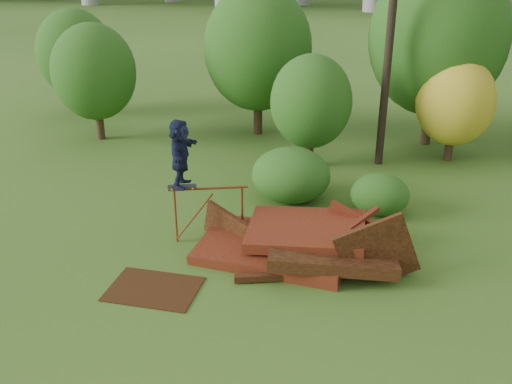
% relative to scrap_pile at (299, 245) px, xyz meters
% --- Properties ---
extents(ground, '(240.00, 240.00, 0.00)m').
position_rel_scrap_pile_xyz_m(ground, '(-0.40, -1.64, -0.38)').
color(ground, '#2D5116').
rests_on(ground, ground).
extents(scrap_pile, '(5.83, 2.99, 2.15)m').
position_rel_scrap_pile_xyz_m(scrap_pile, '(0.00, 0.00, 0.00)').
color(scrap_pile, '#45160C').
rests_on(scrap_pile, ground).
extents(grind_rail, '(1.99, 0.73, 1.56)m').
position_rel_scrap_pile_xyz_m(grind_rail, '(-2.51, 0.47, 0.71)').
color(grind_rail, '#6B3110').
rests_on(grind_rail, ground).
extents(skateboard, '(0.78, 0.43, 0.08)m').
position_rel_scrap_pile_xyz_m(skateboard, '(-3.15, 0.26, 1.23)').
color(skateboard, black).
rests_on(skateboard, grind_rail).
extents(skater, '(0.66, 1.70, 1.79)m').
position_rel_scrap_pile_xyz_m(skater, '(-3.15, 0.26, 2.15)').
color(skater, '#161B36').
rests_on(skater, skateboard).
extents(flat_plate, '(2.09, 1.50, 0.03)m').
position_rel_scrap_pile_xyz_m(flat_plate, '(-3.08, -2.15, -0.37)').
color(flat_plate, '#331B0B').
rests_on(flat_plate, ground).
extents(tree_0, '(3.31, 3.31, 4.66)m').
position_rel_scrap_pile_xyz_m(tree_0, '(-9.45, 7.86, 2.37)').
color(tree_0, black).
rests_on(tree_0, ground).
extents(tree_1, '(4.35, 4.35, 6.05)m').
position_rel_scrap_pile_xyz_m(tree_1, '(-3.29, 9.99, 3.16)').
color(tree_1, black).
rests_on(tree_1, ground).
extents(tree_2, '(2.85, 2.85, 4.02)m').
position_rel_scrap_pile_xyz_m(tree_2, '(-0.66, 6.67, 1.99)').
color(tree_2, black).
rests_on(tree_2, ground).
extents(tree_3, '(5.15, 5.15, 7.14)m').
position_rel_scrap_pile_xyz_m(tree_3, '(3.57, 10.19, 3.79)').
color(tree_3, black).
rests_on(tree_3, ground).
extents(tree_4, '(2.77, 2.77, 3.82)m').
position_rel_scrap_pile_xyz_m(tree_4, '(4.30, 8.37, 1.84)').
color(tree_4, black).
rests_on(tree_4, ground).
extents(tree_6, '(3.45, 3.45, 4.82)m').
position_rel_scrap_pile_xyz_m(tree_6, '(-12.07, 11.16, 2.44)').
color(tree_6, black).
rests_on(tree_6, ground).
extents(shrub_left, '(2.45, 2.26, 1.70)m').
position_rel_scrap_pile_xyz_m(shrub_left, '(-0.80, 3.54, 0.46)').
color(shrub_left, '#134311').
rests_on(shrub_left, ground).
extents(shrub_right, '(1.74, 1.59, 1.23)m').
position_rel_scrap_pile_xyz_m(shrub_right, '(1.92, 3.18, 0.23)').
color(shrub_right, '#134311').
rests_on(shrub_right, ground).
extents(utility_pole, '(1.40, 0.28, 10.66)m').
position_rel_scrap_pile_xyz_m(utility_pole, '(1.81, 7.46, 5.02)').
color(utility_pole, black).
rests_on(utility_pole, ground).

